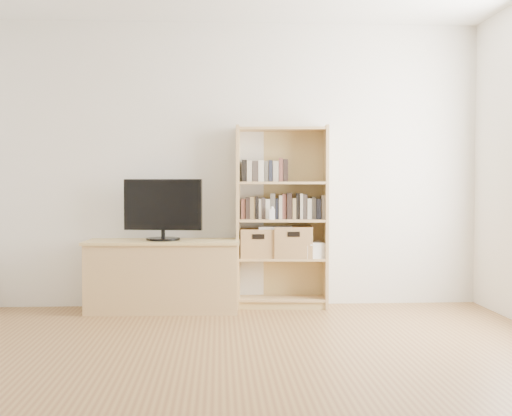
{
  "coord_description": "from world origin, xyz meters",
  "views": [
    {
      "loc": [
        -0.16,
        -3.42,
        1.11
      ],
      "look_at": [
        0.15,
        1.9,
        0.92
      ],
      "focal_mm": 45.0,
      "sensor_mm": 36.0,
      "label": 1
    }
  ],
  "objects": [
    {
      "name": "books_row_upper",
      "position": [
        0.23,
        2.39,
        1.25
      ],
      "size": [
        0.41,
        0.18,
        0.21
      ],
      "primitive_type": "cube",
      "rotation": [
        0.0,
        0.0,
        -0.08
      ],
      "color": "brown",
      "rests_on": "bookshelf"
    },
    {
      "name": "books_row_mid",
      "position": [
        0.41,
        2.37,
        0.92
      ],
      "size": [
        0.9,
        0.24,
        0.24
      ],
      "primitive_type": "cube",
      "rotation": [
        0.0,
        0.0,
        -0.07
      ],
      "color": "brown",
      "rests_on": "bookshelf"
    },
    {
      "name": "basket_right",
      "position": [
        0.51,
        2.34,
        0.6
      ],
      "size": [
        0.36,
        0.31,
        0.28
      ],
      "primitive_type": "cube",
      "rotation": [
        0.0,
        0.0,
        -0.08
      ],
      "color": "olive",
      "rests_on": "bookshelf"
    },
    {
      "name": "bookshelf",
      "position": [
        0.41,
        2.35,
        0.82
      ],
      "size": [
        0.84,
        0.35,
        1.64
      ],
      "primitive_type": "cube",
      "rotation": [
        0.0,
        0.0,
        -0.07
      ],
      "color": "tan",
      "rests_on": "floor"
    },
    {
      "name": "back_wall",
      "position": [
        0.0,
        2.5,
        1.3
      ],
      "size": [
        4.5,
        0.02,
        2.6
      ],
      "primitive_type": "cube",
      "color": "silver",
      "rests_on": "floor"
    },
    {
      "name": "baby_monitor",
      "position": [
        0.31,
        2.27,
        0.85
      ],
      "size": [
        0.05,
        0.03,
        0.09
      ],
      "primitive_type": "cube",
      "rotation": [
        0.0,
        0.0,
        -0.02
      ],
      "color": "white",
      "rests_on": "bookshelf"
    },
    {
      "name": "television",
      "position": [
        -0.65,
        2.25,
        0.9
      ],
      "size": [
        0.69,
        0.17,
        0.54
      ],
      "primitive_type": "cube",
      "rotation": [
        0.0,
        0.0,
        -0.17
      ],
      "color": "black",
      "rests_on": "tv_stand"
    },
    {
      "name": "floor",
      "position": [
        0.0,
        0.0,
        0.0
      ],
      "size": [
        4.5,
        5.0,
        0.01
      ],
      "primitive_type": "cube",
      "color": "brown",
      "rests_on": "ground"
    },
    {
      "name": "basket_left",
      "position": [
        0.19,
        2.37,
        0.59
      ],
      "size": [
        0.32,
        0.27,
        0.26
      ],
      "primitive_type": "cube",
      "rotation": [
        0.0,
        0.0,
        -0.03
      ],
      "color": "olive",
      "rests_on": "bookshelf"
    },
    {
      "name": "laptop",
      "position": [
        0.35,
        2.35,
        0.73
      ],
      "size": [
        0.32,
        0.24,
        0.02
      ],
      "primitive_type": "cube",
      "rotation": [
        0.0,
        0.0,
        -0.1
      ],
      "color": "silver",
      "rests_on": "basket_left"
    },
    {
      "name": "magazine_stack",
      "position": [
        0.69,
        2.33,
        0.52
      ],
      "size": [
        0.2,
        0.27,
        0.12
      ],
      "primitive_type": "cube",
      "rotation": [
        0.0,
        0.0,
        0.12
      ],
      "color": "beige",
      "rests_on": "bookshelf"
    },
    {
      "name": "front_wall",
      "position": [
        0.0,
        -2.5,
        1.3
      ],
      "size": [
        4.5,
        0.02,
        2.6
      ],
      "primitive_type": "cube",
      "color": "silver",
      "rests_on": "floor"
    },
    {
      "name": "tv_stand",
      "position": [
        -0.65,
        2.25,
        0.3
      ],
      "size": [
        1.32,
        0.53,
        0.6
      ],
      "primitive_type": "cube",
      "rotation": [
        0.0,
        0.0,
        -0.03
      ],
      "color": "tan",
      "rests_on": "floor"
    }
  ]
}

